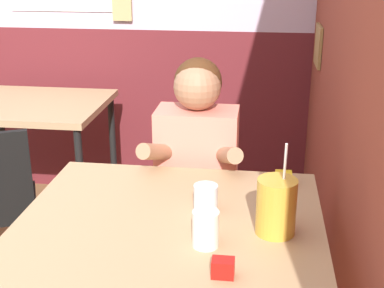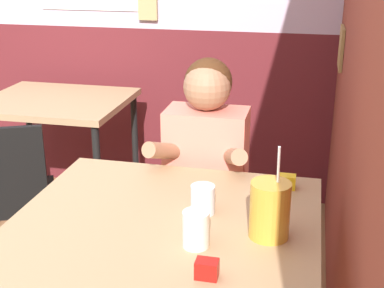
{
  "view_description": "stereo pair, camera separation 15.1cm",
  "coord_description": "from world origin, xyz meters",
  "px_view_note": "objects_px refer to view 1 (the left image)",
  "views": [
    {
      "loc": [
        0.96,
        -1.06,
        1.58
      ],
      "look_at": [
        0.74,
        0.59,
        0.97
      ],
      "focal_mm": 50.0,
      "sensor_mm": 36.0,
      "label": 1
    },
    {
      "loc": [
        1.11,
        -1.04,
        1.58
      ],
      "look_at": [
        0.74,
        0.59,
        0.97
      ],
      "focal_mm": 50.0,
      "sensor_mm": 36.0,
      "label": 2
    }
  ],
  "objects_px": {
    "background_table": "(33,118)",
    "cocktail_pitcher": "(276,206)",
    "person_seated": "(197,187)",
    "main_table": "(169,241)"
  },
  "relations": [
    {
      "from": "background_table",
      "to": "cocktail_pitcher",
      "type": "bearing_deg",
      "value": -44.16
    },
    {
      "from": "background_table",
      "to": "person_seated",
      "type": "xyz_separation_m",
      "value": [
        1.02,
        -0.66,
        -0.07
      ]
    },
    {
      "from": "main_table",
      "to": "cocktail_pitcher",
      "type": "distance_m",
      "value": 0.37
    },
    {
      "from": "main_table",
      "to": "background_table",
      "type": "xyz_separation_m",
      "value": [
        -1.0,
        1.27,
        -0.02
      ]
    },
    {
      "from": "main_table",
      "to": "person_seated",
      "type": "xyz_separation_m",
      "value": [
        0.01,
        0.62,
        -0.09
      ]
    },
    {
      "from": "cocktail_pitcher",
      "to": "person_seated",
      "type": "bearing_deg",
      "value": 116.47
    },
    {
      "from": "person_seated",
      "to": "background_table",
      "type": "bearing_deg",
      "value": 147.1
    },
    {
      "from": "main_table",
      "to": "person_seated",
      "type": "height_order",
      "value": "person_seated"
    },
    {
      "from": "background_table",
      "to": "cocktail_pitcher",
      "type": "xyz_separation_m",
      "value": [
        1.33,
        -1.3,
        0.18
      ]
    },
    {
      "from": "main_table",
      "to": "background_table",
      "type": "bearing_deg",
      "value": 128.24
    }
  ]
}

